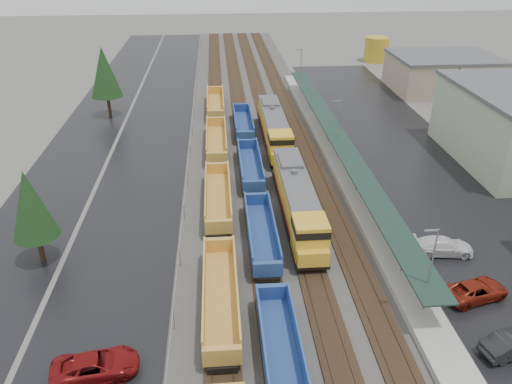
% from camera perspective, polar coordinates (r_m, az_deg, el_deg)
% --- Properties ---
extents(ballast_strip, '(20.00, 160.00, 0.08)m').
position_cam_1_polar(ballast_strip, '(73.83, 0.15, 6.66)').
color(ballast_strip, '#302D2B').
rests_on(ballast_strip, ground).
extents(trackbed, '(14.60, 160.00, 0.22)m').
position_cam_1_polar(trackbed, '(73.79, 0.15, 6.74)').
color(trackbed, black).
rests_on(trackbed, ground).
extents(west_parking_lot, '(10.00, 160.00, 0.02)m').
position_cam_1_polar(west_parking_lot, '(74.21, -11.54, 6.17)').
color(west_parking_lot, black).
rests_on(west_parking_lot, ground).
extents(west_road, '(9.00, 160.00, 0.02)m').
position_cam_1_polar(west_road, '(76.12, -19.06, 5.74)').
color(west_road, black).
rests_on(west_road, ground).
extents(east_commuter_lot, '(16.00, 100.00, 0.02)m').
position_cam_1_polar(east_commuter_lot, '(68.97, 16.83, 3.82)').
color(east_commuter_lot, black).
rests_on(east_commuter_lot, ground).
extents(station_platform, '(3.00, 80.00, 8.00)m').
position_cam_1_polar(station_platform, '(65.89, 9.16, 4.26)').
color(station_platform, '#9E9B93').
rests_on(station_platform, ground).
extents(chainlink_fence, '(0.08, 160.04, 2.02)m').
position_cam_1_polar(chainlink_fence, '(71.70, -7.39, 7.11)').
color(chainlink_fence, gray).
rests_on(chainlink_fence, ground).
extents(distant_hills, '(301.00, 140.00, 25.20)m').
position_cam_1_polar(distant_hills, '(226.63, 8.90, 20.71)').
color(distant_hills, '#51604B').
rests_on(distant_hills, ground).
extents(tree_west_near, '(3.96, 3.96, 9.00)m').
position_cam_1_polar(tree_west_near, '(46.82, -24.41, -1.31)').
color(tree_west_near, '#332316').
rests_on(tree_west_near, ground).
extents(tree_west_far, '(4.84, 4.84, 11.00)m').
position_cam_1_polar(tree_west_far, '(82.86, -16.95, 12.99)').
color(tree_west_far, '#332316').
rests_on(tree_west_far, ground).
extents(tree_east, '(4.40, 4.40, 10.00)m').
position_cam_1_polar(tree_east, '(77.35, 21.83, 10.70)').
color(tree_east, '#332316').
rests_on(tree_east, ground).
extents(locomotive_lead, '(3.01, 19.84, 4.49)m').
position_cam_1_polar(locomotive_lead, '(50.37, 4.78, -1.09)').
color(locomotive_lead, black).
rests_on(locomotive_lead, ground).
extents(locomotive_trail, '(3.01, 19.84, 4.49)m').
position_cam_1_polar(locomotive_trail, '(69.31, 2.10, 7.28)').
color(locomotive_trail, black).
rests_on(locomotive_trail, ground).
extents(well_string_yellow, '(2.70, 95.47, 2.39)m').
position_cam_1_polar(well_string_yellow, '(46.61, -4.24, -5.41)').
color(well_string_yellow, gold).
rests_on(well_string_yellow, ground).
extents(well_string_blue, '(2.58, 89.31, 2.29)m').
position_cam_1_polar(well_string_blue, '(41.19, 1.57, -10.46)').
color(well_string_blue, navy).
rests_on(well_string_blue, ground).
extents(storage_tank, '(5.39, 5.39, 5.39)m').
position_cam_1_polar(storage_tank, '(120.35, 13.59, 15.56)').
color(storage_tank, gold).
rests_on(storage_tank, ground).
extents(parked_car_west_c, '(3.62, 6.15, 1.60)m').
position_cam_1_polar(parked_car_west_c, '(36.89, -17.88, -18.40)').
color(parked_car_west_c, maroon).
rests_on(parked_car_west_c, ground).
extents(parked_car_east_b, '(3.75, 5.83, 1.49)m').
position_cam_1_polar(parked_car_east_b, '(44.88, 23.84, -10.24)').
color(parked_car_east_b, maroon).
rests_on(parked_car_east_b, ground).
extents(parked_car_east_c, '(2.81, 5.71, 1.60)m').
position_cam_1_polar(parked_car_east_c, '(49.34, 20.58, -5.81)').
color(parked_car_east_c, white).
rests_on(parked_car_east_c, ground).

